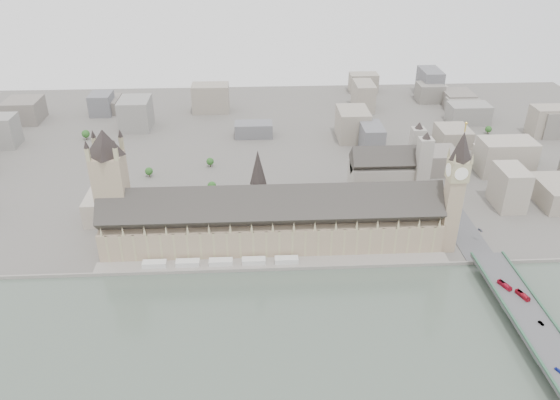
{
  "coord_description": "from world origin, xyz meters",
  "views": [
    {
      "loc": [
        -12.81,
        -348.98,
        244.71
      ],
      "look_at": [
        7.62,
        41.92,
        29.46
      ],
      "focal_mm": 35.0,
      "sensor_mm": 36.0,
      "label": 1
    }
  ],
  "objects_px": {
    "palace_of_westminster": "(272,221)",
    "car_approach": "(480,230)",
    "westminster_abbey": "(389,174)",
    "red_bus_south": "(523,295)",
    "car_silver": "(541,323)",
    "red_bus_north": "(505,285)",
    "car_blue": "(558,370)",
    "elizabeth_tower": "(456,184)",
    "victoria_tower": "(111,185)",
    "westminster_bridge": "(529,323)"
  },
  "relations": [
    {
      "from": "red_bus_north",
      "to": "car_blue",
      "type": "distance_m",
      "value": 77.13
    },
    {
      "from": "red_bus_south",
      "to": "car_approach",
      "type": "distance_m",
      "value": 84.09
    },
    {
      "from": "elizabeth_tower",
      "to": "westminster_bridge",
      "type": "distance_m",
      "value": 111.81
    },
    {
      "from": "car_blue",
      "to": "car_approach",
      "type": "bearing_deg",
      "value": 62.88
    },
    {
      "from": "elizabeth_tower",
      "to": "red_bus_south",
      "type": "relative_size",
      "value": 9.08
    },
    {
      "from": "westminster_bridge",
      "to": "car_blue",
      "type": "height_order",
      "value": "car_blue"
    },
    {
      "from": "car_blue",
      "to": "elizabeth_tower",
      "type": "bearing_deg",
      "value": 74.98
    },
    {
      "from": "westminster_abbey",
      "to": "victoria_tower",
      "type": "bearing_deg",
      "value": -163.5
    },
    {
      "from": "victoria_tower",
      "to": "elizabeth_tower",
      "type": "bearing_deg",
      "value": -3.96
    },
    {
      "from": "palace_of_westminster",
      "to": "westminster_abbey",
      "type": "distance_m",
      "value": 134.09
    },
    {
      "from": "westminster_abbey",
      "to": "car_approach",
      "type": "bearing_deg",
      "value": -53.66
    },
    {
      "from": "palace_of_westminster",
      "to": "car_approach",
      "type": "xyz_separation_m",
      "value": [
        168.65,
        -3.15,
        -11.78
      ]
    },
    {
      "from": "red_bus_south",
      "to": "car_silver",
      "type": "xyz_separation_m",
      "value": [
        0.11,
        -26.64,
        -0.96
      ]
    },
    {
      "from": "victoria_tower",
      "to": "car_blue",
      "type": "bearing_deg",
      "value": -29.73
    },
    {
      "from": "victoria_tower",
      "to": "car_approach",
      "type": "distance_m",
      "value": 294.16
    },
    {
      "from": "red_bus_north",
      "to": "westminster_bridge",
      "type": "bearing_deg",
      "value": -105.15
    },
    {
      "from": "red_bus_north",
      "to": "car_blue",
      "type": "relative_size",
      "value": 2.61
    },
    {
      "from": "victoria_tower",
      "to": "red_bus_south",
      "type": "xyz_separation_m",
      "value": [
        287.46,
        -93.47,
        -43.31
      ]
    },
    {
      "from": "car_blue",
      "to": "palace_of_westminster",
      "type": "bearing_deg",
      "value": 113.12
    },
    {
      "from": "palace_of_westminster",
      "to": "car_approach",
      "type": "height_order",
      "value": "palace_of_westminster"
    },
    {
      "from": "red_bus_south",
      "to": "westminster_abbey",
      "type": "bearing_deg",
      "value": 89.54
    },
    {
      "from": "westminster_bridge",
      "to": "car_blue",
      "type": "bearing_deg",
      "value": -96.5
    },
    {
      "from": "red_bus_south",
      "to": "car_blue",
      "type": "distance_m",
      "value": 66.32
    },
    {
      "from": "westminster_abbey",
      "to": "red_bus_north",
      "type": "distance_m",
      "value": 158.79
    },
    {
      "from": "westminster_abbey",
      "to": "red_bus_south",
      "type": "height_order",
      "value": "westminster_abbey"
    },
    {
      "from": "palace_of_westminster",
      "to": "elizabeth_tower",
      "type": "height_order",
      "value": "elizabeth_tower"
    },
    {
      "from": "car_silver",
      "to": "car_approach",
      "type": "height_order",
      "value": "car_silver"
    },
    {
      "from": "car_silver",
      "to": "palace_of_westminster",
      "type": "bearing_deg",
      "value": 125.51
    },
    {
      "from": "westminster_bridge",
      "to": "car_silver",
      "type": "xyz_separation_m",
      "value": [
        3.57,
        -6.61,
        5.81
      ]
    },
    {
      "from": "palace_of_westminster",
      "to": "car_approach",
      "type": "relative_size",
      "value": 57.33
    },
    {
      "from": "car_blue",
      "to": "westminster_abbey",
      "type": "bearing_deg",
      "value": 78.77
    },
    {
      "from": "red_bus_south",
      "to": "car_approach",
      "type": "bearing_deg",
      "value": 68.81
    },
    {
      "from": "elizabeth_tower",
      "to": "westminster_abbey",
      "type": "bearing_deg",
      "value": 107.29
    },
    {
      "from": "westminster_bridge",
      "to": "car_approach",
      "type": "distance_m",
      "value": 104.42
    },
    {
      "from": "westminster_abbey",
      "to": "palace_of_westminster",
      "type": "bearing_deg",
      "value": -145.83
    },
    {
      "from": "red_bus_south",
      "to": "victoria_tower",
      "type": "bearing_deg",
      "value": 142.97
    },
    {
      "from": "elizabeth_tower",
      "to": "westminster_abbey",
      "type": "xyz_separation_m",
      "value": [
        -27.08,
        87.0,
        -33.01
      ]
    },
    {
      "from": "palace_of_westminster",
      "to": "elizabeth_tower",
      "type": "relative_size",
      "value": 2.47
    },
    {
      "from": "elizabeth_tower",
      "to": "victoria_tower",
      "type": "distance_m",
      "value": 260.64
    },
    {
      "from": "car_blue",
      "to": "car_silver",
      "type": "bearing_deg",
      "value": 54.76
    },
    {
      "from": "palace_of_westminster",
      "to": "car_approach",
      "type": "bearing_deg",
      "value": -1.07
    },
    {
      "from": "westminster_abbey",
      "to": "car_silver",
      "type": "distance_m",
      "value": 197.35
    },
    {
      "from": "westminster_bridge",
      "to": "red_bus_south",
      "type": "bearing_deg",
      "value": 80.19
    },
    {
      "from": "westminster_abbey",
      "to": "car_blue",
      "type": "height_order",
      "value": "westminster_abbey"
    },
    {
      "from": "victoria_tower",
      "to": "car_silver",
      "type": "xyz_separation_m",
      "value": [
        287.57,
        -120.11,
        -44.27
      ]
    },
    {
      "from": "car_blue",
      "to": "car_silver",
      "type": "distance_m",
      "value": 40.08
    },
    {
      "from": "victoria_tower",
      "to": "westminster_bridge",
      "type": "distance_m",
      "value": 309.91
    },
    {
      "from": "car_approach",
      "to": "car_silver",
      "type": "bearing_deg",
      "value": -112.96
    },
    {
      "from": "victoria_tower",
      "to": "westminster_abbey",
      "type": "xyz_separation_m",
      "value": [
        232.92,
        69.0,
        -30.12
      ]
    },
    {
      "from": "elizabeth_tower",
      "to": "car_blue",
      "type": "distance_m",
      "value": 150.04
    }
  ]
}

